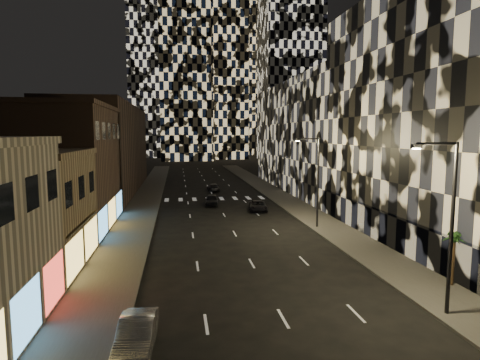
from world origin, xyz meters
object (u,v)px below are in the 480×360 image
object	(u,v)px
streetlight_far	(316,176)
streetlight_near	(448,216)
car_dark_rightlane	(258,206)
car_dark_midlane	(212,200)
car_dark_oncoming	(213,187)
car_silver_parked	(137,335)
palm_tree	(454,241)

from	to	relation	value
streetlight_far	streetlight_near	bearing A→B (deg)	-90.00
car_dark_rightlane	streetlight_far	bearing A→B (deg)	-60.69
car_dark_midlane	car_dark_oncoming	bearing A→B (deg)	89.18
streetlight_far	car_silver_parked	world-z (taller)	streetlight_far
streetlight_near	car_dark_midlane	world-z (taller)	streetlight_near
car_dark_oncoming	palm_tree	bearing A→B (deg)	103.61
car_dark_oncoming	car_dark_rightlane	bearing A→B (deg)	101.87
car_silver_parked	streetlight_near	bearing A→B (deg)	6.39
streetlight_far	car_silver_parked	bearing A→B (deg)	-126.58
car_dark_oncoming	palm_tree	size ratio (longest dim) A/B	1.29
palm_tree	car_dark_oncoming	bearing A→B (deg)	103.92
streetlight_near	car_silver_parked	size ratio (longest dim) A/B	2.07
streetlight_near	car_dark_midlane	xyz separation A→B (m)	(-9.26, 34.61, -4.63)
car_dark_rightlane	car_dark_midlane	bearing A→B (deg)	144.62
streetlight_near	car_dark_rightlane	size ratio (longest dim) A/B	1.99
streetlight_near	car_dark_midlane	distance (m)	36.13
car_dark_oncoming	streetlight_far	bearing A→B (deg)	105.40
streetlight_far	car_silver_parked	xyz separation A→B (m)	(-15.55, -20.96, -4.64)
car_silver_parked	car_dark_midlane	bearing A→B (deg)	82.80
car_dark_midlane	car_dark_oncoming	world-z (taller)	car_dark_midlane
car_dark_oncoming	car_dark_midlane	bearing A→B (deg)	83.67
car_dark_midlane	palm_tree	bearing A→B (deg)	-63.04
streetlight_far	car_dark_midlane	distance (m)	17.91
car_dark_midlane	car_dark_rightlane	xyz separation A→B (m)	(5.34, -4.92, -0.09)
car_silver_parked	car_dark_oncoming	bearing A→B (deg)	83.89
car_dark_rightlane	palm_tree	size ratio (longest dim) A/B	1.34
car_silver_parked	car_dark_oncoming	world-z (taller)	car_silver_parked
streetlight_far	car_silver_parked	distance (m)	26.51
car_dark_midlane	car_dark_oncoming	xyz separation A→B (m)	(1.40, 13.31, -0.09)
car_silver_parked	palm_tree	bearing A→B (deg)	16.42
streetlight_near	car_dark_midlane	size ratio (longest dim) A/B	2.13
streetlight_far	car_dark_midlane	size ratio (longest dim) A/B	2.13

